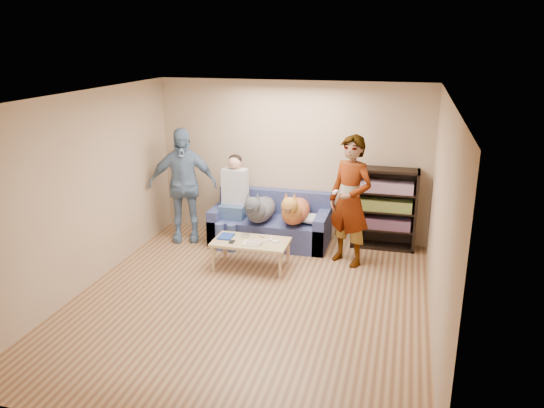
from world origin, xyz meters
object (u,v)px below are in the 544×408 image
(person_standing_right, at_px, (350,201))
(camera_silver, at_px, (245,236))
(bookshelf, at_px, (385,207))
(person_standing_left, at_px, (183,185))
(dog_gray, at_px, (260,209))
(sofa, at_px, (271,226))
(person_seated, at_px, (233,197))
(dog_tan, at_px, (295,211))
(coffee_table, at_px, (251,244))
(notebook_blue, at_px, (226,236))

(person_standing_right, xyz_separation_m, camera_silver, (-1.47, -0.42, -0.52))
(person_standing_right, relative_size, bookshelf, 1.49)
(person_standing_right, height_order, person_standing_left, person_standing_right)
(bookshelf, bearing_deg, dog_gray, -165.73)
(person_standing_right, bearing_deg, bookshelf, 88.96)
(sofa, xyz_separation_m, person_seated, (-0.60, -0.13, 0.49))
(dog_gray, bearing_deg, dog_tan, 5.76)
(coffee_table, bearing_deg, notebook_blue, 172.87)
(dog_tan, xyz_separation_m, coffee_table, (-0.46, -0.87, -0.27))
(dog_gray, bearing_deg, person_standing_right, -10.79)
(person_standing_right, height_order, bookshelf, person_standing_right)
(person_seated, height_order, coffee_table, person_seated)
(notebook_blue, distance_m, camera_silver, 0.29)
(notebook_blue, bearing_deg, sofa, 67.52)
(sofa, xyz_separation_m, coffee_table, (-0.02, -1.07, 0.09))
(notebook_blue, xyz_separation_m, camera_silver, (0.28, 0.07, 0.01))
(notebook_blue, bearing_deg, bookshelf, 29.44)
(person_seated, xyz_separation_m, bookshelf, (2.40, 0.36, -0.09))
(notebook_blue, height_order, coffee_table, notebook_blue)
(dog_tan, distance_m, coffee_table, 1.02)
(dog_gray, bearing_deg, bookshelf, 14.27)
(person_seated, bearing_deg, person_standing_left, -171.95)
(dog_gray, bearing_deg, person_standing_left, 179.53)
(dog_tan, bearing_deg, notebook_blue, -136.28)
(person_standing_left, xyz_separation_m, notebook_blue, (1.00, -0.78, -0.51))
(dog_tan, height_order, bookshelf, bookshelf)
(bookshelf, bearing_deg, person_standing_left, -171.58)
(dog_tan, height_order, coffee_table, dog_tan)
(person_seated, relative_size, coffee_table, 1.34)
(sofa, bearing_deg, person_standing_right, -21.72)
(camera_silver, bearing_deg, bookshelf, 31.37)
(camera_silver, relative_size, sofa, 0.06)
(camera_silver, bearing_deg, coffee_table, -45.00)
(sofa, relative_size, person_seated, 1.29)
(person_standing_left, bearing_deg, bookshelf, -10.43)
(coffee_table, relative_size, bookshelf, 0.85)
(camera_silver, bearing_deg, dog_gray, 87.96)
(coffee_table, bearing_deg, dog_tan, 62.20)
(person_standing_right, height_order, coffee_table, person_standing_right)
(camera_silver, height_order, sofa, sofa)
(person_standing_left, relative_size, dog_tan, 1.61)
(person_standing_left, bearing_deg, notebook_blue, -56.71)
(sofa, relative_size, bookshelf, 1.46)
(camera_silver, xyz_separation_m, dog_gray, (0.02, 0.70, 0.19))
(person_standing_left, height_order, dog_tan, person_standing_left)
(person_standing_right, distance_m, person_seated, 1.98)
(person_standing_right, height_order, notebook_blue, person_standing_right)
(person_standing_right, height_order, camera_silver, person_standing_right)
(dog_gray, height_order, bookshelf, bookshelf)
(bookshelf, bearing_deg, person_seated, -171.45)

